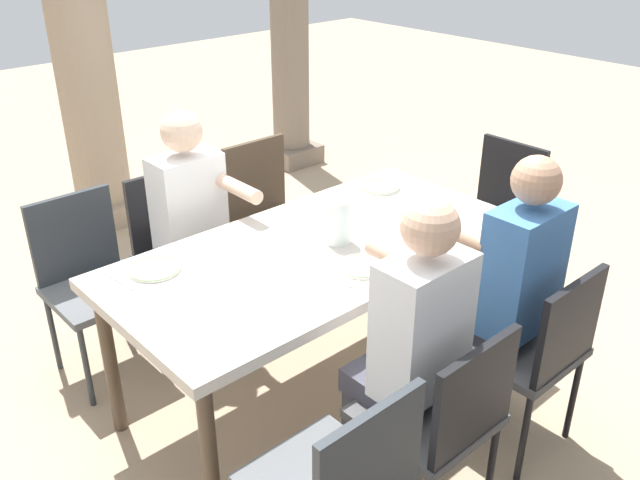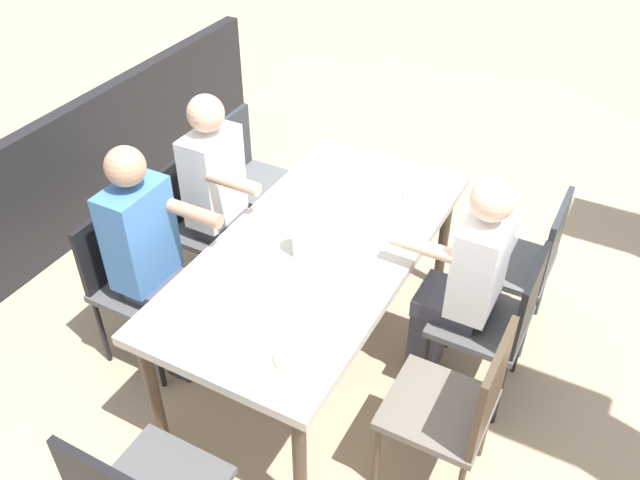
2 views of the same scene
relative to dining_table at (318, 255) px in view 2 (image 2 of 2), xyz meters
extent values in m
plane|color=tan|center=(0.00, 0.00, -0.71)|extent=(16.00, 16.00, 0.00)
cube|color=beige|center=(0.00, 0.00, 0.04)|extent=(1.89, 0.93, 0.05)
cylinder|color=#473828|center=(-0.87, 0.38, -0.35)|extent=(0.06, 0.06, 0.73)
cylinder|color=#473828|center=(0.87, 0.38, -0.35)|extent=(0.06, 0.06, 0.73)
cylinder|color=#473828|center=(-0.87, -0.38, -0.35)|extent=(0.06, 0.06, 0.73)
cylinder|color=#473828|center=(0.87, -0.38, -0.35)|extent=(0.06, 0.06, 0.73)
cube|color=#5B5E61|center=(-0.70, 0.80, -0.25)|extent=(0.44, 0.44, 0.04)
cube|color=#2D3338|center=(-0.70, 1.00, -0.03)|extent=(0.42, 0.03, 0.44)
cylinder|color=#2D3338|center=(-0.89, 0.61, -0.49)|extent=(0.03, 0.03, 0.44)
cylinder|color=#2D3338|center=(-0.51, 0.61, -0.49)|extent=(0.03, 0.03, 0.44)
cylinder|color=#2D3338|center=(-0.89, 0.99, -0.49)|extent=(0.03, 0.03, 0.44)
cylinder|color=#2D3338|center=(-0.51, 0.99, -0.49)|extent=(0.03, 0.03, 0.44)
cube|color=#5B5E61|center=(-0.70, -0.80, -0.24)|extent=(0.44, 0.44, 0.04)
cube|color=#2D3338|center=(-0.70, -1.00, -0.03)|extent=(0.42, 0.03, 0.43)
cylinder|color=#2D3338|center=(-0.51, -0.61, -0.48)|extent=(0.03, 0.03, 0.45)
cylinder|color=#2D3338|center=(-0.89, -0.61, -0.48)|extent=(0.03, 0.03, 0.45)
cylinder|color=#2D3338|center=(-0.51, -0.99, -0.48)|extent=(0.03, 0.03, 0.45)
cylinder|color=#2D3338|center=(-0.89, -0.99, -0.48)|extent=(0.03, 0.03, 0.45)
cube|color=#4F4F50|center=(-0.20, 0.80, -0.25)|extent=(0.44, 0.44, 0.04)
cube|color=black|center=(-0.20, 1.00, -0.04)|extent=(0.42, 0.03, 0.43)
cylinder|color=black|center=(-0.39, 0.61, -0.49)|extent=(0.03, 0.03, 0.44)
cylinder|color=black|center=(-0.01, 0.61, -0.49)|extent=(0.03, 0.03, 0.44)
cylinder|color=black|center=(-0.39, 0.99, -0.49)|extent=(0.03, 0.03, 0.44)
cylinder|color=black|center=(-0.01, 0.99, -0.49)|extent=(0.03, 0.03, 0.44)
cube|color=#4F4F50|center=(-0.20, -0.80, -0.25)|extent=(0.44, 0.44, 0.04)
cube|color=black|center=(-0.20, -1.00, -0.05)|extent=(0.42, 0.03, 0.41)
cylinder|color=black|center=(-0.01, -0.61, -0.49)|extent=(0.03, 0.03, 0.44)
cylinder|color=black|center=(-0.39, -0.61, -0.49)|extent=(0.03, 0.03, 0.44)
cylinder|color=black|center=(-0.01, -0.99, -0.49)|extent=(0.03, 0.03, 0.44)
cylinder|color=black|center=(-0.39, -0.99, -0.49)|extent=(0.03, 0.03, 0.44)
cube|color=#6A6158|center=(0.39, 0.80, -0.26)|extent=(0.44, 0.44, 0.04)
cube|color=#473828|center=(0.39, 1.00, -0.02)|extent=(0.42, 0.03, 0.47)
cylinder|color=#473828|center=(0.20, 0.61, -0.49)|extent=(0.03, 0.03, 0.43)
cylinder|color=#473828|center=(0.58, 0.61, -0.49)|extent=(0.03, 0.03, 0.43)
cylinder|color=#473828|center=(0.20, 0.99, -0.49)|extent=(0.03, 0.03, 0.43)
cube|color=#4F4F50|center=(0.39, -0.80, -0.24)|extent=(0.44, 0.44, 0.04)
cube|color=black|center=(0.39, -1.00, -0.04)|extent=(0.42, 0.03, 0.41)
cylinder|color=black|center=(0.58, -0.61, -0.49)|extent=(0.03, 0.03, 0.45)
cylinder|color=black|center=(0.20, -0.61, -0.49)|extent=(0.03, 0.03, 0.45)
cylinder|color=black|center=(0.58, -0.99, -0.49)|extent=(0.03, 0.03, 0.45)
cylinder|color=black|center=(0.20, -0.99, -0.49)|extent=(0.03, 0.03, 0.45)
cylinder|color=black|center=(1.10, -0.19, -0.48)|extent=(0.03, 0.03, 0.46)
cube|color=#3F3F4C|center=(0.39, -0.57, -0.48)|extent=(0.24, 0.14, 0.46)
cube|color=#3F3F4C|center=(0.39, -0.66, -0.20)|extent=(0.28, 0.32, 0.10)
cube|color=#3F72B2|center=(0.39, -0.77, 0.12)|extent=(0.34, 0.20, 0.54)
sphere|color=tan|center=(0.39, -0.77, 0.50)|extent=(0.19, 0.19, 0.19)
cylinder|color=tan|center=(0.25, -0.53, 0.24)|extent=(0.07, 0.30, 0.07)
cube|color=#3F3F4C|center=(-0.20, 0.55, -0.48)|extent=(0.24, 0.14, 0.46)
cube|color=#3F3F4C|center=(-0.20, 0.64, -0.20)|extent=(0.28, 0.32, 0.10)
cube|color=white|center=(-0.20, 0.75, 0.09)|extent=(0.34, 0.20, 0.49)
sphere|color=beige|center=(-0.20, 0.75, 0.46)|extent=(0.20, 0.20, 0.20)
cylinder|color=beige|center=(-0.06, 0.51, 0.20)|extent=(0.07, 0.30, 0.07)
cube|color=#3F3F4C|center=(-0.20, -0.56, -0.48)|extent=(0.24, 0.14, 0.46)
cube|color=#3F3F4C|center=(-0.20, -0.65, -0.20)|extent=(0.28, 0.32, 0.10)
cube|color=white|center=(-0.20, -0.76, 0.12)|extent=(0.34, 0.20, 0.53)
sphere|color=tan|center=(-0.20, -0.76, 0.50)|extent=(0.20, 0.20, 0.20)
cylinder|color=tan|center=(-0.06, -0.52, 0.23)|extent=(0.07, 0.30, 0.07)
cube|color=black|center=(0.00, -1.94, -0.26)|extent=(4.29, 0.10, 0.90)
cylinder|color=white|center=(-0.65, 0.29, 0.07)|extent=(0.22, 0.22, 0.01)
torus|color=#A4C786|center=(-0.65, 0.29, 0.08)|extent=(0.22, 0.22, 0.01)
cube|color=silver|center=(-0.80, 0.29, 0.07)|extent=(0.03, 0.17, 0.01)
cube|color=silver|center=(-0.50, 0.29, 0.07)|extent=(0.02, 0.17, 0.01)
cylinder|color=white|center=(0.00, -0.27, 0.07)|extent=(0.20, 0.20, 0.01)
torus|color=#A9CD91|center=(0.00, -0.27, 0.08)|extent=(0.20, 0.20, 0.01)
cube|color=silver|center=(-0.15, -0.27, 0.07)|extent=(0.03, 0.17, 0.01)
cube|color=silver|center=(0.15, -0.27, 0.07)|extent=(0.02, 0.17, 0.01)
cylinder|color=white|center=(0.68, 0.28, 0.07)|extent=(0.20, 0.20, 0.01)
torus|color=#A4C786|center=(0.68, 0.28, 0.08)|extent=(0.20, 0.20, 0.01)
cube|color=silver|center=(0.53, 0.28, 0.07)|extent=(0.02, 0.17, 0.01)
cube|color=silver|center=(0.83, 0.28, 0.07)|extent=(0.04, 0.17, 0.01)
cylinder|color=white|center=(0.09, -0.02, 0.17)|extent=(0.12, 0.12, 0.20)
cylinder|color=#EFEAC6|center=(0.09, -0.02, 0.14)|extent=(0.11, 0.11, 0.13)
camera|label=1|loc=(-1.78, -1.99, 1.45)|focal=38.23mm
camera|label=2|loc=(2.24, 1.22, 2.09)|focal=37.45mm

